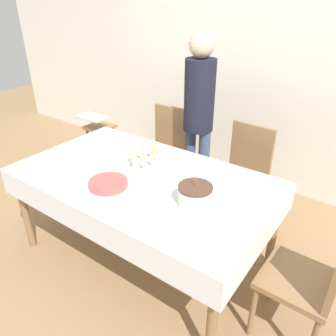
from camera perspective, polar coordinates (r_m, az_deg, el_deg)
ground_plane at (r=2.90m, az=-3.90°, el=-14.73°), size 12.00×12.00×0.00m
wall_back at (r=3.68m, az=13.72°, el=17.74°), size 8.00×0.05×2.70m
dining_table at (r=2.49m, az=-4.39°, el=-3.40°), size 1.93×1.13×0.77m
dining_chair_far_left at (r=3.40m, az=-0.37°, el=3.19°), size 0.43×0.43×0.97m
dining_chair_far_right at (r=3.03m, az=12.93°, el=-0.92°), size 0.45×0.45×0.97m
dining_chair_right_end at (r=2.15m, az=24.29°, el=-16.77°), size 0.43×0.43×0.97m
birthday_cake at (r=2.10m, az=4.73°, el=-4.70°), size 0.22×0.22×0.21m
champagne_tray at (r=2.54m, az=-4.02°, el=2.17°), size 0.31×0.31×0.18m
plate_stack_main at (r=2.34m, az=-10.38°, el=-2.68°), size 0.27×0.27×0.04m
cake_knife at (r=2.00m, az=2.59°, el=-8.67°), size 0.28×0.14×0.00m
fork_pile at (r=2.52m, az=-14.15°, el=-0.94°), size 0.18×0.09×0.02m
napkin_pile at (r=2.59m, az=-10.84°, el=0.18°), size 0.15×0.15×0.01m
person_standing at (r=3.09m, az=5.40°, el=10.27°), size 0.28×0.28×1.69m
high_chair at (r=4.06m, az=-11.91°, el=6.05°), size 0.33×0.35×0.71m
gift_bag at (r=3.74m, az=-16.76°, el=-2.70°), size 0.23×0.14×0.25m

